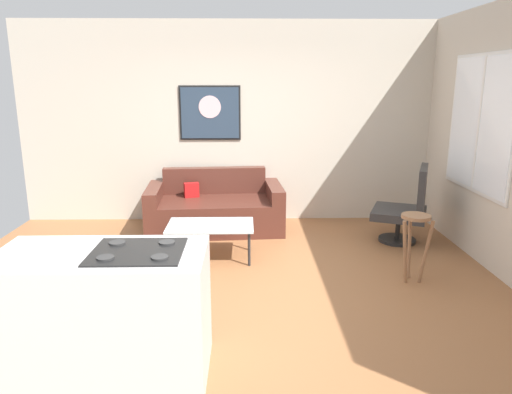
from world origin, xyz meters
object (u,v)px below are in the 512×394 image
couch (215,210)px  armchair (407,208)px  coffee_table (210,227)px  wall_painting (210,113)px  bar_stool (415,233)px

couch → armchair: 2.51m
coffee_table → wall_painting: (-0.09, 1.57, 1.18)m
coffee_table → armchair: 2.46m
couch → coffee_table: couch is taller
coffee_table → wall_painting: 1.96m
couch → armchair: armchair is taller
coffee_table → bar_stool: bearing=-18.3°
couch → coffee_table: 1.10m
couch → wall_painting: bearing=98.8°
coffee_table → wall_painting: bearing=93.4°
bar_stool → coffee_table: bearing=161.7°
wall_painting → bar_stool: bearing=-45.9°
couch → wall_painting: 1.36m
coffee_table → armchair: size_ratio=1.00×
couch → bar_stool: bearing=-40.3°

